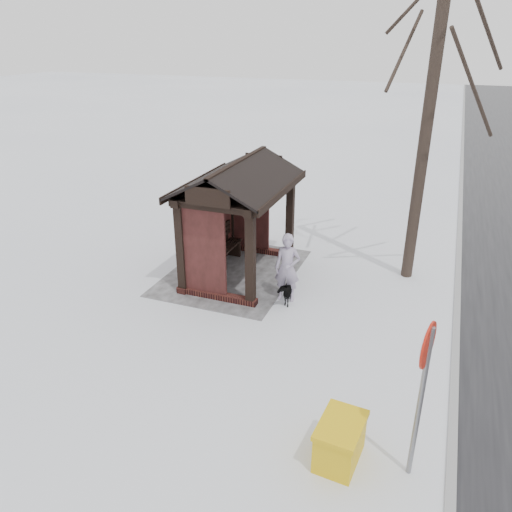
{
  "coord_description": "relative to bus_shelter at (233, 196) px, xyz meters",
  "views": [
    {
      "loc": [
        11.14,
        4.75,
        5.93
      ],
      "look_at": [
        0.89,
        0.8,
        1.01
      ],
      "focal_mm": 35.0,
      "sensor_mm": 36.0,
      "label": 1
    }
  ],
  "objects": [
    {
      "name": "ground",
      "position": [
        0.0,
        0.16,
        -2.17
      ],
      "size": [
        120.0,
        120.0,
        0.0
      ],
      "primitive_type": "plane",
      "color": "white",
      "rests_on": "ground"
    },
    {
      "name": "kerb",
      "position": [
        0.0,
        5.66,
        -2.16
      ],
      "size": [
        120.0,
        0.15,
        0.06
      ],
      "primitive_type": "cube",
      "color": "gray",
      "rests_on": "ground"
    },
    {
      "name": "trampled_patch",
      "position": [
        0.0,
        -0.04,
        -2.16
      ],
      "size": [
        4.2,
        3.2,
        0.02
      ],
      "primitive_type": "cube",
      "color": "#97969C",
      "rests_on": "ground"
    },
    {
      "name": "bus_shelter",
      "position": [
        0.0,
        0.0,
        0.0
      ],
      "size": [
        3.6,
        2.4,
        3.09
      ],
      "color": "#351413",
      "rests_on": "ground"
    },
    {
      "name": "tree_near",
      "position": [
        -1.5,
        4.36,
        3.99
      ],
      "size": [
        3.42,
        3.42,
        9.03
      ],
      "color": "black",
      "rests_on": "ground"
    },
    {
      "name": "pedestrian",
      "position": [
        0.9,
        1.76,
        -1.32
      ],
      "size": [
        0.46,
        0.65,
        1.68
      ],
      "primitive_type": "imported",
      "rotation": [
        0.0,
        0.0,
        1.66
      ],
      "color": "#AB9DB8",
      "rests_on": "ground"
    },
    {
      "name": "dog",
      "position": [
        1.07,
        1.78,
        -1.86
      ],
      "size": [
        0.77,
        0.48,
        0.61
      ],
      "primitive_type": "imported",
      "rotation": [
        0.0,
        0.0,
        1.8
      ],
      "color": "black",
      "rests_on": "ground"
    },
    {
      "name": "grit_bin",
      "position": [
        5.4,
        4.04,
        -1.81
      ],
      "size": [
        0.96,
        0.7,
        0.7
      ],
      "rotation": [
        0.0,
        0.0,
        -0.08
      ],
      "color": "#E1B20D",
      "rests_on": "ground"
    },
    {
      "name": "road_sign",
      "position": [
        5.26,
        5.05,
        -0.34
      ],
      "size": [
        0.65,
        0.17,
        2.56
      ],
      "rotation": [
        0.0,
        0.0,
        -0.21
      ],
      "color": "slate",
      "rests_on": "ground"
    }
  ]
}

